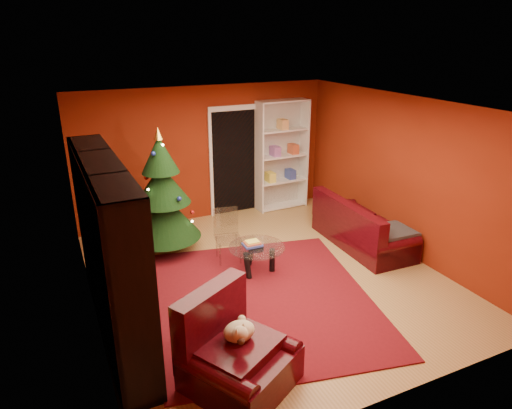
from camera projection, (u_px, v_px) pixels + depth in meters
name	position (u px, v px, depth m)	size (l,w,h in m)	color
floor	(267.00, 278.00, 7.01)	(5.00, 5.50, 0.05)	olive
ceiling	(269.00, 104.00, 6.07)	(5.00, 5.50, 0.05)	silver
wall_back	(205.00, 153.00, 8.89)	(5.00, 0.05, 2.60)	maroon
wall_left	(82.00, 227.00, 5.54)	(0.05, 5.50, 2.60)	maroon
wall_right	(405.00, 175.00, 7.53)	(0.05, 5.50, 2.60)	maroon
doorway	(234.00, 163.00, 9.18)	(1.06, 0.60, 2.16)	black
rug	(264.00, 298.00, 6.41)	(2.92, 3.40, 0.02)	maroon
media_unit	(110.00, 252.00, 5.35)	(0.44, 2.88, 2.21)	black
christmas_tree	(163.00, 193.00, 7.48)	(1.20, 1.20, 2.14)	black
gift_box_teal	(130.00, 246.00, 7.68)	(0.28, 0.28, 0.28)	#26677B
gift_box_red	(159.00, 225.00, 8.58)	(0.21, 0.21, 0.21)	#A31E10
white_bookshelf	(282.00, 156.00, 9.41)	(1.08, 0.39, 2.32)	white
armchair	(240.00, 352.00, 4.71)	(1.08, 1.08, 0.84)	black
dog	(239.00, 331.00, 4.71)	(0.40, 0.30, 0.27)	beige
sofa	(363.00, 222.00, 7.91)	(1.97, 0.89, 0.85)	black
coffee_table	(257.00, 259.00, 7.06)	(0.87, 0.87, 0.54)	gray
acrylic_chair	(228.00, 239.00, 7.34)	(0.40, 0.44, 0.79)	#66605B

